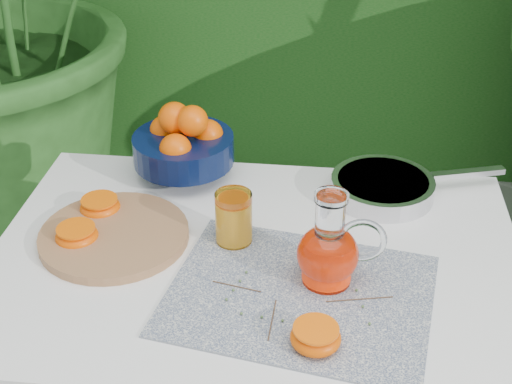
# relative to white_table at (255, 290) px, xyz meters

# --- Properties ---
(white_table) EXTENTS (1.00, 0.70, 0.75)m
(white_table) POSITION_rel_white_table_xyz_m (0.00, 0.00, 0.00)
(white_table) COLOR white
(white_table) RESTS_ON ground
(placemat) EXTENTS (0.50, 0.42, 0.00)m
(placemat) POSITION_rel_white_table_xyz_m (0.09, -0.10, 0.08)
(placemat) COLOR #0C1B43
(placemat) RESTS_ON white_table
(cutting_board) EXTENTS (0.37, 0.37, 0.02)m
(cutting_board) POSITION_rel_white_table_xyz_m (-0.28, 0.02, 0.09)
(cutting_board) COLOR #9C6E46
(cutting_board) RESTS_ON white_table
(fruit_bowl) EXTENTS (0.24, 0.24, 0.17)m
(fruit_bowl) POSITION_rel_white_table_xyz_m (-0.19, 0.28, 0.16)
(fruit_bowl) COLOR black
(fruit_bowl) RESTS_ON white_table
(juice_pitcher) EXTENTS (0.16, 0.11, 0.18)m
(juice_pitcher) POSITION_rel_white_table_xyz_m (0.14, -0.06, 0.15)
(juice_pitcher) COLOR white
(juice_pitcher) RESTS_ON white_table
(juice_tumbler) EXTENTS (0.08, 0.08, 0.10)m
(juice_tumbler) POSITION_rel_white_table_xyz_m (-0.05, 0.04, 0.13)
(juice_tumbler) COLOR white
(juice_tumbler) RESTS_ON white_table
(saute_pan) EXTENTS (0.40, 0.27, 0.04)m
(saute_pan) POSITION_rel_white_table_xyz_m (0.25, 0.25, 0.10)
(saute_pan) COLOR silver
(saute_pan) RESTS_ON white_table
(orange_halves) EXTENTS (0.57, 0.43, 0.04)m
(orange_halves) POSITION_rel_white_table_xyz_m (-0.18, -0.04, 0.10)
(orange_halves) COLOR #FF5A02
(orange_halves) RESTS_ON white_table
(thyme_sprigs) EXTENTS (0.32, 0.18, 0.01)m
(thyme_sprigs) POSITION_rel_white_table_xyz_m (0.08, -0.13, 0.09)
(thyme_sprigs) COLOR #4F3624
(thyme_sprigs) RESTS_ON white_table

